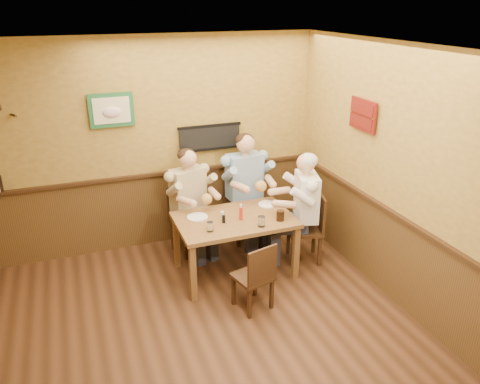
{
  "coord_description": "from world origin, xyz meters",
  "views": [
    {
      "loc": [
        -0.72,
        -3.4,
        3.18
      ],
      "look_at": [
        1.05,
        1.31,
        1.1
      ],
      "focal_mm": 35.0,
      "sensor_mm": 36.0,
      "label": 1
    }
  ],
  "objects_px": {
    "diner_blue_polo": "(244,194)",
    "pepper_shaker": "(224,219)",
    "chair_right_end": "(305,228)",
    "cola_tumbler": "(280,216)",
    "diner_tan_shirt": "(189,207)",
    "chair_near_side": "(253,275)",
    "hot_sauce_bottle": "(241,213)",
    "salt_shaker": "(222,215)",
    "water_glass_left": "(210,227)",
    "water_glass_mid": "(262,221)",
    "diner_white_elder": "(306,214)",
    "chair_back_left": "(189,220)",
    "dining_table": "(235,225)",
    "chair_back_right": "(244,207)"
  },
  "relations": [
    {
      "from": "hot_sauce_bottle",
      "to": "diner_tan_shirt",
      "type": "bearing_deg",
      "value": 118.36
    },
    {
      "from": "chair_near_side",
      "to": "diner_white_elder",
      "type": "distance_m",
      "value": 1.26
    },
    {
      "from": "cola_tumbler",
      "to": "hot_sauce_bottle",
      "type": "relative_size",
      "value": 0.69
    },
    {
      "from": "chair_right_end",
      "to": "cola_tumbler",
      "type": "relative_size",
      "value": 7.4
    },
    {
      "from": "chair_back_left",
      "to": "chair_right_end",
      "type": "distance_m",
      "value": 1.53
    },
    {
      "from": "chair_back_left",
      "to": "diner_white_elder",
      "type": "height_order",
      "value": "diner_white_elder"
    },
    {
      "from": "diner_white_elder",
      "to": "water_glass_mid",
      "type": "relative_size",
      "value": 10.39
    },
    {
      "from": "dining_table",
      "to": "pepper_shaker",
      "type": "xyz_separation_m",
      "value": [
        -0.16,
        -0.07,
        0.14
      ]
    },
    {
      "from": "diner_tan_shirt",
      "to": "salt_shaker",
      "type": "xyz_separation_m",
      "value": [
        0.23,
        -0.72,
        0.15
      ]
    },
    {
      "from": "diner_tan_shirt",
      "to": "dining_table",
      "type": "bearing_deg",
      "value": -79.56
    },
    {
      "from": "diner_blue_polo",
      "to": "pepper_shaker",
      "type": "relative_size",
      "value": 14.52
    },
    {
      "from": "diner_blue_polo",
      "to": "diner_white_elder",
      "type": "bearing_deg",
      "value": -63.05
    },
    {
      "from": "diner_blue_polo",
      "to": "cola_tumbler",
      "type": "bearing_deg",
      "value": -92.19
    },
    {
      "from": "chair_back_right",
      "to": "chair_back_left",
      "type": "bearing_deg",
      "value": 178.88
    },
    {
      "from": "chair_back_left",
      "to": "salt_shaker",
      "type": "relative_size",
      "value": 8.97
    },
    {
      "from": "chair_back_left",
      "to": "dining_table",
      "type": "bearing_deg",
      "value": -79.56
    },
    {
      "from": "chair_right_end",
      "to": "diner_blue_polo",
      "type": "xyz_separation_m",
      "value": [
        -0.52,
        0.82,
        0.24
      ]
    },
    {
      "from": "salt_shaker",
      "to": "diner_tan_shirt",
      "type": "bearing_deg",
      "value": 107.75
    },
    {
      "from": "water_glass_mid",
      "to": "diner_white_elder",
      "type": "bearing_deg",
      "value": 21.4
    },
    {
      "from": "diner_tan_shirt",
      "to": "diner_white_elder",
      "type": "relative_size",
      "value": 0.99
    },
    {
      "from": "hot_sauce_bottle",
      "to": "diner_white_elder",
      "type": "bearing_deg",
      "value": 2.55
    },
    {
      "from": "chair_back_left",
      "to": "water_glass_mid",
      "type": "relative_size",
      "value": 7.18
    },
    {
      "from": "water_glass_mid",
      "to": "salt_shaker",
      "type": "xyz_separation_m",
      "value": [
        -0.36,
        0.33,
        -0.01
      ]
    },
    {
      "from": "diner_tan_shirt",
      "to": "chair_near_side",
      "type": "bearing_deg",
      "value": -94.63
    },
    {
      "from": "diner_tan_shirt",
      "to": "diner_white_elder",
      "type": "xyz_separation_m",
      "value": [
        1.32,
        -0.76,
        0.01
      ]
    },
    {
      "from": "diner_tan_shirt",
      "to": "hot_sauce_bottle",
      "type": "height_order",
      "value": "diner_tan_shirt"
    },
    {
      "from": "chair_back_left",
      "to": "hot_sauce_bottle",
      "type": "bearing_deg",
      "value": -78.37
    },
    {
      "from": "water_glass_mid",
      "to": "water_glass_left",
      "type": "bearing_deg",
      "value": 171.49
    },
    {
      "from": "diner_blue_polo",
      "to": "diner_white_elder",
      "type": "xyz_separation_m",
      "value": [
        0.52,
        -0.82,
        -0.04
      ]
    },
    {
      "from": "water_glass_mid",
      "to": "chair_back_right",
      "type": "bearing_deg",
      "value": 78.94
    },
    {
      "from": "diner_blue_polo",
      "to": "cola_tumbler",
      "type": "relative_size",
      "value": 11.21
    },
    {
      "from": "chair_right_end",
      "to": "cola_tumbler",
      "type": "distance_m",
      "value": 0.62
    },
    {
      "from": "dining_table",
      "to": "water_glass_mid",
      "type": "bearing_deg",
      "value": -55.62
    },
    {
      "from": "salt_shaker",
      "to": "water_glass_left",
      "type": "bearing_deg",
      "value": -132.79
    },
    {
      "from": "water_glass_left",
      "to": "salt_shaker",
      "type": "distance_m",
      "value": 0.33
    },
    {
      "from": "hot_sauce_bottle",
      "to": "salt_shaker",
      "type": "distance_m",
      "value": 0.23
    },
    {
      "from": "pepper_shaker",
      "to": "diner_blue_polo",
      "type": "bearing_deg",
      "value": 55.57
    },
    {
      "from": "chair_back_left",
      "to": "hot_sauce_bottle",
      "type": "xyz_separation_m",
      "value": [
        0.43,
        -0.8,
        0.39
      ]
    },
    {
      "from": "chair_back_left",
      "to": "diner_tan_shirt",
      "type": "distance_m",
      "value": 0.19
    },
    {
      "from": "chair_back_left",
      "to": "cola_tumbler",
      "type": "relative_size",
      "value": 7.31
    },
    {
      "from": "dining_table",
      "to": "water_glass_left",
      "type": "relative_size",
      "value": 12.24
    },
    {
      "from": "water_glass_left",
      "to": "salt_shaker",
      "type": "xyz_separation_m",
      "value": [
        0.23,
        0.25,
        -0.01
      ]
    },
    {
      "from": "diner_blue_polo",
      "to": "salt_shaker",
      "type": "xyz_separation_m",
      "value": [
        -0.58,
        -0.77,
        0.11
      ]
    },
    {
      "from": "salt_shaker",
      "to": "cola_tumbler",
      "type": "bearing_deg",
      "value": -22.86
    },
    {
      "from": "pepper_shaker",
      "to": "hot_sauce_bottle",
      "type": "bearing_deg",
      "value": 1.82
    },
    {
      "from": "chair_back_right",
      "to": "pepper_shaker",
      "type": "height_order",
      "value": "chair_back_right"
    },
    {
      "from": "diner_tan_shirt",
      "to": "cola_tumbler",
      "type": "relative_size",
      "value": 10.44
    },
    {
      "from": "chair_back_right",
      "to": "diner_blue_polo",
      "type": "xyz_separation_m",
      "value": [
        0.0,
        0.0,
        0.21
      ]
    },
    {
      "from": "chair_back_right",
      "to": "cola_tumbler",
      "type": "distance_m",
      "value": 1.09
    },
    {
      "from": "diner_white_elder",
      "to": "pepper_shaker",
      "type": "distance_m",
      "value": 1.12
    }
  ]
}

